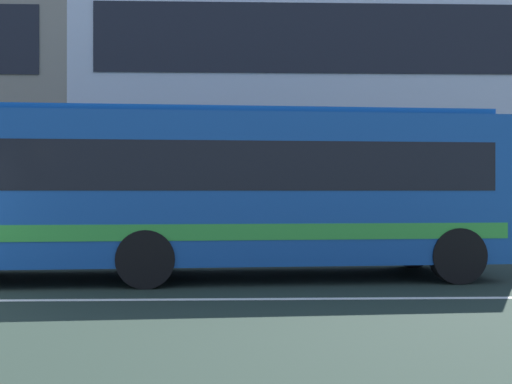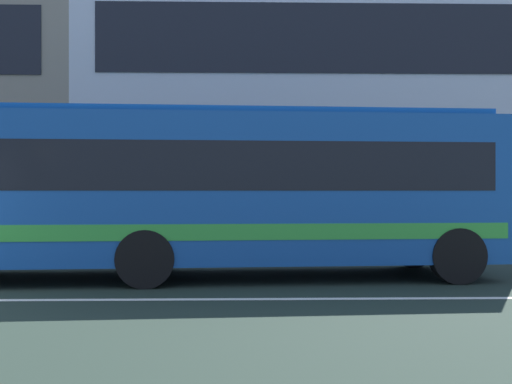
# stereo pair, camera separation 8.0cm
# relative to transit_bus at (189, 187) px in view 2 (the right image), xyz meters

# --- Properties ---
(apartment_block_right) EXTENTS (21.25, 9.13, 11.48)m
(apartment_block_right) POSITION_rel_transit_bus_xyz_m (6.06, 12.77, 4.00)
(apartment_block_right) COLOR silver
(apartment_block_right) RESTS_ON ground_plane
(transit_bus) EXTENTS (11.73, 3.32, 3.15)m
(transit_bus) POSITION_rel_transit_bus_xyz_m (0.00, 0.00, 0.00)
(transit_bus) COLOR #15478F
(transit_bus) RESTS_ON ground_plane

